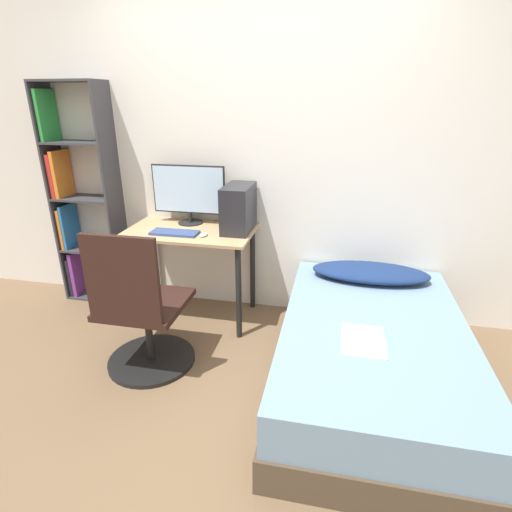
{
  "coord_description": "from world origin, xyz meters",
  "views": [
    {
      "loc": [
        0.61,
        -1.73,
        1.73
      ],
      "look_at": [
        0.1,
        0.68,
        0.75
      ],
      "focal_mm": 28.0,
      "sensor_mm": 36.0,
      "label": 1
    }
  ],
  "objects": [
    {
      "name": "desk",
      "position": [
        -0.52,
        1.09,
        0.64
      ],
      "size": [
        1.0,
        0.59,
        0.76
      ],
      "color": "tan",
      "rests_on": "ground_plane"
    },
    {
      "name": "keyboard",
      "position": [
        -0.6,
        0.97,
        0.77
      ],
      "size": [
        0.36,
        0.14,
        0.02
      ],
      "color": "#33477A",
      "rests_on": "desk"
    },
    {
      "name": "office_chair",
      "position": [
        -0.59,
        0.34,
        0.38
      ],
      "size": [
        0.6,
        0.6,
        1.02
      ],
      "color": "black",
      "rests_on": "ground_plane"
    },
    {
      "name": "wall_back",
      "position": [
        0.0,
        1.41,
        1.25
      ],
      "size": [
        8.0,
        0.05,
        2.5
      ],
      "color": "silver",
      "rests_on": "ground_plane"
    },
    {
      "name": "ground_plane",
      "position": [
        0.0,
        0.0,
        0.0
      ],
      "size": [
        14.0,
        14.0,
        0.0
      ],
      "primitive_type": "plane",
      "color": "brown"
    },
    {
      "name": "monitor",
      "position": [
        -0.58,
        1.27,
        1.02
      ],
      "size": [
        0.61,
        0.2,
        0.48
      ],
      "color": "black",
      "rests_on": "desk"
    },
    {
      "name": "magazine",
      "position": [
        0.81,
        0.26,
        0.46
      ],
      "size": [
        0.24,
        0.32,
        0.01
      ],
      "color": "silver",
      "rests_on": "bed"
    },
    {
      "name": "pillow",
      "position": [
        0.89,
        1.12,
        0.51
      ],
      "size": [
        0.86,
        0.36,
        0.11
      ],
      "color": "navy",
      "rests_on": "bed"
    },
    {
      "name": "bed",
      "position": [
        0.89,
        0.47,
        0.22
      ],
      "size": [
        1.13,
        1.82,
        0.46
      ],
      "color": "#4C3D2D",
      "rests_on": "ground_plane"
    },
    {
      "name": "bookshelf",
      "position": [
        -1.59,
        1.25,
        0.88
      ],
      "size": [
        0.55,
        0.27,
        1.86
      ],
      "color": "#38383D",
      "rests_on": "ground_plane"
    },
    {
      "name": "mouse",
      "position": [
        -0.36,
        0.97,
        0.77
      ],
      "size": [
        0.06,
        0.09,
        0.02
      ],
      "color": "silver",
      "rests_on": "desk"
    },
    {
      "name": "pc_tower",
      "position": [
        -0.14,
        1.17,
        0.94
      ],
      "size": [
        0.2,
        0.39,
        0.35
      ],
      "color": "#232328",
      "rests_on": "desk"
    }
  ]
}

